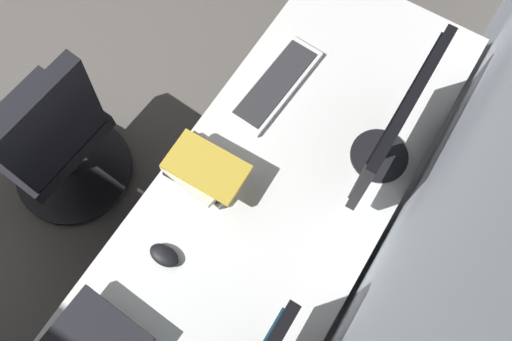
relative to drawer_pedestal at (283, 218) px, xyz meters
name	(u,v)px	position (x,y,z in m)	size (l,w,h in m)	color
wall_back	(444,240)	(0.12, 0.41, 0.95)	(4.61, 0.10, 2.60)	#8C939E
desk	(268,208)	(0.08, -0.03, 0.32)	(2.00, 0.74, 0.73)	white
drawer_pedestal	(283,218)	(0.00, 0.00, 0.00)	(0.40, 0.51, 0.69)	white
monitor_primary	(396,124)	(-0.26, 0.21, 0.63)	(0.52, 0.20, 0.43)	black
keyboard_main	(276,84)	(-0.31, -0.24, 0.39)	(0.43, 0.17, 0.02)	silver
mouse_main	(164,255)	(0.42, -0.21, 0.40)	(0.06, 0.10, 0.03)	black
book_stack_far	(204,168)	(0.11, -0.26, 0.43)	(0.20, 0.27, 0.10)	beige
office_chair	(53,142)	(0.25, -0.95, 0.11)	(0.56, 0.57, 0.97)	black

